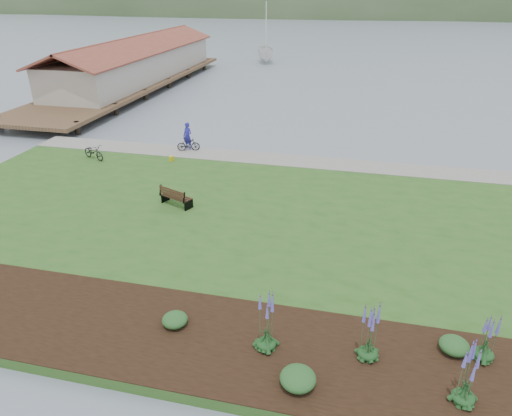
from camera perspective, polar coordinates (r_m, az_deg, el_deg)
The scene contains 19 objects.
ground at distance 23.37m, azimuth -0.14°, elevation -0.58°, with size 600.00×600.00×0.00m, color slate.
lawn at distance 21.56m, azimuth -1.36°, elevation -2.45°, with size 34.00×20.00×0.40m, color #28521D.
shoreline_path at distance 29.41m, azimuth 2.97°, elevation 6.08°, with size 34.00×2.20×0.03m, color gray.
garden_bed at distance 14.70m, azimuth 2.59°, elevation -17.39°, with size 24.00×4.40×0.04m, color black.
far_hillside at distance 191.18m, azimuth 19.13°, elevation 21.84°, with size 580.00×80.00×38.00m, color #314B2A, non-canonical shape.
pier_pavilion at distance 54.43m, azimuth -14.77°, elevation 17.13°, with size 8.00×36.00×5.40m.
park_bench at distance 23.32m, azimuth -10.10°, elevation 1.42°, with size 1.81×1.26×1.04m.
person at distance 31.31m, azimuth -8.57°, elevation 9.15°, with size 0.79×0.54×2.16m, color #2623A1.
bicycle_a at distance 31.11m, azimuth -19.65°, elevation 6.64°, with size 1.88×0.66×0.98m, color black.
bicycle_b at distance 31.19m, azimuth -8.45°, elevation 7.87°, with size 1.51×0.44×0.91m, color black.
sailboat at distance 70.87m, azimuth 1.23°, elevation 17.73°, with size 10.01×10.19×26.39m, color silver.
pannier at distance 29.59m, azimuth -10.52°, elevation 6.09°, with size 0.19×0.30×0.32m, color gold.
echium_0 at distance 14.12m, azimuth 1.31°, elevation -14.12°, with size 0.62×0.62×2.38m.
echium_1 at distance 14.20m, azimuth 14.16°, elevation -14.69°, with size 0.62×0.62×2.32m.
echium_2 at distance 13.87m, azimuth 25.03°, elevation -18.63°, with size 0.62×0.62×2.06m.
echium_3 at distance 15.52m, azimuth 26.97°, elevation -14.33°, with size 0.62×0.62×1.89m.
shrub_0 at distance 15.63m, azimuth -10.11°, elevation -13.59°, with size 0.85×0.85×0.42m, color #1E4C21.
shrub_1 at distance 13.59m, azimuth 5.26°, elevation -20.45°, with size 1.03×1.03×0.51m, color #1E4C21.
shrub_2 at distance 15.70m, azimuth 23.54°, elevation -15.48°, with size 0.90×0.90×0.45m, color #1E4C21.
Camera 1 is at (4.80, -20.28, 10.57)m, focal length 32.00 mm.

